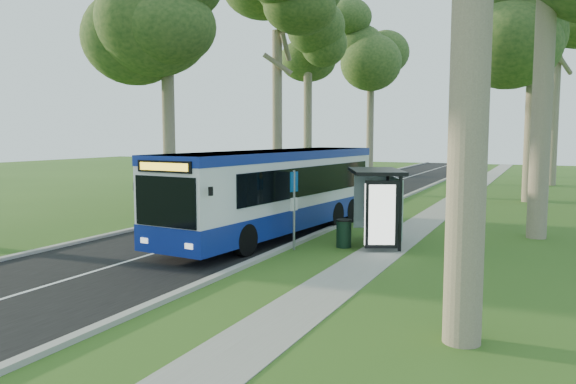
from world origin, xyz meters
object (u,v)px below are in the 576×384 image
Objects in this scene: bus_stop_sign at (294,201)px; bus_shelter at (376,193)px; car_white at (309,175)px; litter_bin at (344,233)px; car_silver at (351,167)px; bus at (276,192)px.

bus_shelter is at bearing 50.07° from bus_stop_sign.
car_white is at bearing 125.66° from bus_stop_sign.
bus_stop_sign reaches higher than litter_bin.
bus_shelter is 0.72× the size of car_silver.
bus is 4.07m from bus_shelter.
bus_stop_sign is 2.76× the size of litter_bin.
bus_stop_sign is 2.09m from litter_bin.
car_white is at bearing 115.63° from litter_bin.
litter_bin is (-0.95, -0.54, -1.35)m from bus_shelter.
litter_bin is at bearing -71.08° from car_silver.
bus_stop_sign is at bearing -140.11° from litter_bin.
bus is at bearing 160.37° from litter_bin.
car_silver is (-7.38, 30.78, -0.87)m from bus.
car_silver is at bearing 119.46° from bus_stop_sign.
bus_stop_sign is 0.55× the size of car_silver.
bus reaches higher than bus_shelter.
bus_shelter is 1.74m from litter_bin.
bus is at bearing -86.32° from car_white.
litter_bin is (3.08, -1.10, -1.17)m from bus.
car_silver is (-11.40, 31.34, -1.05)m from bus_shelter.
litter_bin is (1.34, 1.12, -1.15)m from bus_stop_sign.
bus_stop_sign reaches higher than car_white.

